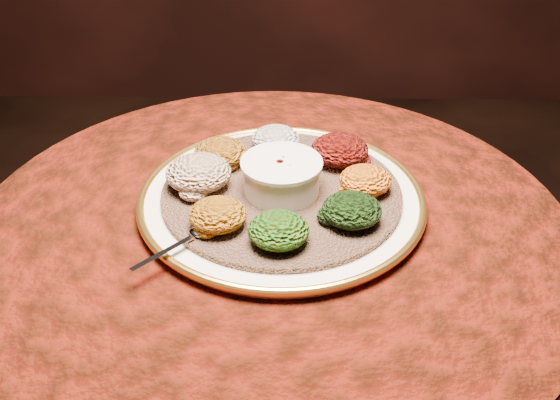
{
  "coord_description": "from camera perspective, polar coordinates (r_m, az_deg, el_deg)",
  "views": [
    {
      "loc": [
        0.03,
        -0.8,
        1.32
      ],
      "look_at": [
        0.02,
        0.01,
        0.76
      ],
      "focal_mm": 40.0,
      "sensor_mm": 36.0,
      "label": 1
    }
  ],
  "objects": [
    {
      "name": "table",
      "position": [
        1.11,
        -0.79,
        -9.15
      ],
      "size": [
        0.96,
        0.96,
        0.73
      ],
      "color": "black",
      "rests_on": "ground"
    },
    {
      "name": "platter",
      "position": [
        1.02,
        0.14,
        0.16
      ],
      "size": [
        0.59,
        0.59,
        0.02
      ],
      "rotation": [
        0.0,
        0.0,
        -0.4
      ],
      "color": "white",
      "rests_on": "table"
    },
    {
      "name": "injera",
      "position": [
        1.02,
        0.14,
        0.66
      ],
      "size": [
        0.49,
        0.49,
        0.01
      ],
      "primitive_type": "cylinder",
      "rotation": [
        0.0,
        0.0,
        -0.31
      ],
      "color": "#8A5E45",
      "rests_on": "platter"
    },
    {
      "name": "stew_bowl",
      "position": [
        1.0,
        0.15,
        2.41
      ],
      "size": [
        0.13,
        0.13,
        0.05
      ],
      "color": "silver",
      "rests_on": "injera"
    },
    {
      "name": "spoon",
      "position": [
        0.92,
        -7.69,
        -3.15
      ],
      "size": [
        0.11,
        0.11,
        0.01
      ],
      "rotation": [
        0.0,
        0.0,
        -2.34
      ],
      "color": "silver",
      "rests_on": "injera"
    },
    {
      "name": "portion_ayib",
      "position": [
        1.12,
        -0.4,
        5.62
      ],
      "size": [
        0.09,
        0.08,
        0.04
      ],
      "primitive_type": "ellipsoid",
      "color": "beige",
      "rests_on": "injera"
    },
    {
      "name": "portion_kitfo",
      "position": [
        1.08,
        5.47,
        4.6
      ],
      "size": [
        0.1,
        0.09,
        0.05
      ],
      "primitive_type": "ellipsoid",
      "color": "black",
      "rests_on": "injera"
    },
    {
      "name": "portion_tikil",
      "position": [
        1.01,
        7.83,
        1.82
      ],
      "size": [
        0.08,
        0.08,
        0.04
      ],
      "primitive_type": "ellipsoid",
      "color": "#CA7110",
      "rests_on": "injera"
    },
    {
      "name": "portion_gomen",
      "position": [
        0.94,
        6.58,
        -0.9
      ],
      "size": [
        0.09,
        0.09,
        0.04
      ],
      "primitive_type": "ellipsoid",
      "color": "black",
      "rests_on": "injera"
    },
    {
      "name": "portion_mixveg",
      "position": [
        0.89,
        -0.13,
        -2.77
      ],
      "size": [
        0.09,
        0.08,
        0.04
      ],
      "primitive_type": "ellipsoid",
      "color": "#8B2B08",
      "rests_on": "injera"
    },
    {
      "name": "portion_kik",
      "position": [
        0.93,
        -5.7,
        -1.34
      ],
      "size": [
        0.09,
        0.08,
        0.04
      ],
      "primitive_type": "ellipsoid",
      "color": "#A1590E",
      "rests_on": "injera"
    },
    {
      "name": "portion_timatim",
      "position": [
        1.02,
        -7.46,
        2.47
      ],
      "size": [
        0.11,
        0.1,
        0.05
      ],
      "primitive_type": "ellipsoid",
      "color": "maroon",
      "rests_on": "injera"
    },
    {
      "name": "portion_shiro",
      "position": [
        1.08,
        -5.46,
        4.37
      ],
      "size": [
        0.09,
        0.09,
        0.04
      ],
      "primitive_type": "ellipsoid",
      "color": "#925611",
      "rests_on": "injera"
    }
  ]
}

